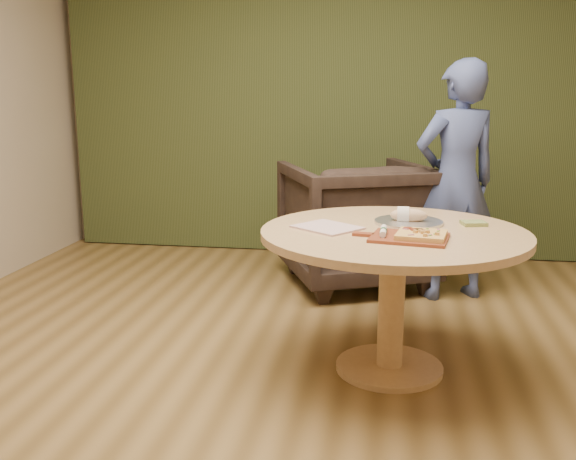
# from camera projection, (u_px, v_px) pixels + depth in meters

# --- Properties ---
(room_shell) EXTENTS (5.04, 6.04, 2.84)m
(room_shell) POSITION_uv_depth(u_px,v_px,m) (283.00, 98.00, 2.72)
(room_shell) COLOR olive
(room_shell) RESTS_ON ground
(curtain) EXTENTS (4.80, 0.14, 2.78)m
(curtain) POSITION_uv_depth(u_px,v_px,m) (339.00, 93.00, 5.51)
(curtain) COLOR #2C3618
(curtain) RESTS_ON ground
(pedestal_table) EXTENTS (1.34, 1.34, 0.75)m
(pedestal_table) POSITION_uv_depth(u_px,v_px,m) (393.00, 257.00, 3.23)
(pedestal_table) COLOR tan
(pedestal_table) RESTS_ON ground
(pizza_paddle) EXTENTS (0.47, 0.33, 0.01)m
(pizza_paddle) POSITION_uv_depth(u_px,v_px,m) (407.00, 238.00, 3.01)
(pizza_paddle) COLOR brown
(pizza_paddle) RESTS_ON pedestal_table
(flatbread_pizza) EXTENTS (0.25, 0.25, 0.04)m
(flatbread_pizza) POSITION_uv_depth(u_px,v_px,m) (421.00, 235.00, 2.98)
(flatbread_pizza) COLOR #DCAE56
(flatbread_pizza) RESTS_ON pizza_paddle
(cutlery_roll) EXTENTS (0.03, 0.20, 0.03)m
(cutlery_roll) POSITION_uv_depth(u_px,v_px,m) (383.00, 231.00, 3.04)
(cutlery_roll) COLOR silver
(cutlery_roll) RESTS_ON pizza_paddle
(newspaper) EXTENTS (0.39, 0.38, 0.01)m
(newspaper) POSITION_uv_depth(u_px,v_px,m) (327.00, 227.00, 3.24)
(newspaper) COLOR white
(newspaper) RESTS_ON pedestal_table
(serving_tray) EXTENTS (0.36, 0.36, 0.02)m
(serving_tray) POSITION_uv_depth(u_px,v_px,m) (409.00, 222.00, 3.36)
(serving_tray) COLOR silver
(serving_tray) RESTS_ON pedestal_table
(bread_roll) EXTENTS (0.19, 0.09, 0.09)m
(bread_roll) POSITION_uv_depth(u_px,v_px,m) (407.00, 215.00, 3.35)
(bread_roll) COLOR tan
(bread_roll) RESTS_ON serving_tray
(green_packet) EXTENTS (0.14, 0.12, 0.02)m
(green_packet) POSITION_uv_depth(u_px,v_px,m) (474.00, 223.00, 3.31)
(green_packet) COLOR #5C6C30
(green_packet) RESTS_ON pedestal_table
(armchair) EXTENTS (1.27, 1.24, 1.02)m
(armchair) POSITION_uv_depth(u_px,v_px,m) (356.00, 217.00, 4.76)
(armchair) COLOR black
(armchair) RESTS_ON ground
(person_standing) EXTENTS (0.70, 0.60, 1.64)m
(person_standing) POSITION_uv_depth(u_px,v_px,m) (456.00, 182.00, 4.37)
(person_standing) COLOR #415085
(person_standing) RESTS_ON ground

